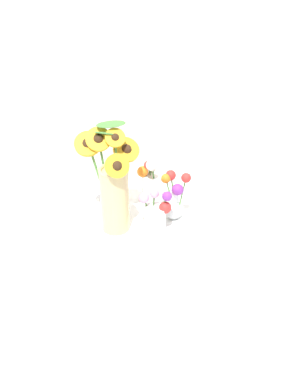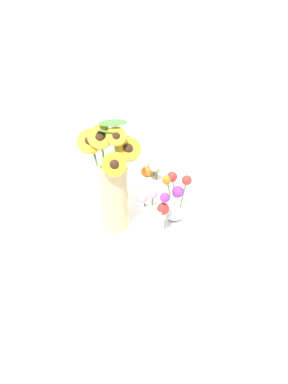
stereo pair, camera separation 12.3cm
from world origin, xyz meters
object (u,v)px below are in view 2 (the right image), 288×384
object	(u,v)px
vase_small_center	(154,215)
vase_bulb_right	(175,201)
serving_tray	(144,223)
mason_jar_sunflowers	(113,185)
vase_small_back	(156,185)

from	to	relation	value
vase_small_center	vase_bulb_right	xyz separation A→B (m)	(0.08, 0.06, 0.01)
vase_small_center	serving_tray	bearing A→B (deg)	112.58
serving_tray	mason_jar_sunflowers	size ratio (longest dim) A/B	1.33
serving_tray	vase_small_back	bearing A→B (deg)	61.96
vase_small_back	vase_small_center	bearing A→B (deg)	-101.24
mason_jar_sunflowers	vase_small_back	xyz separation A→B (m)	(0.16, 0.11, -0.07)
vase_small_center	mason_jar_sunflowers	bearing A→B (deg)	154.48
serving_tray	vase_bulb_right	world-z (taller)	vase_bulb_right
serving_tray	vase_small_back	distance (m)	0.15
serving_tray	vase_small_back	world-z (taller)	vase_small_back
vase_bulb_right	vase_small_back	bearing A→B (deg)	112.35
mason_jar_sunflowers	vase_bulb_right	bearing A→B (deg)	-1.32
vase_small_center	vase_bulb_right	bearing A→B (deg)	34.77
vase_bulb_right	vase_small_back	xyz separation A→B (m)	(-0.05, 0.11, 0.00)
serving_tray	vase_small_center	distance (m)	0.10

